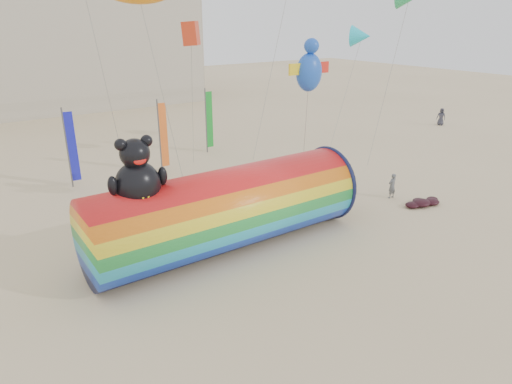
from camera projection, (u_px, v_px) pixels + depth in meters
ground at (265, 250)px, 21.67m from camera, size 160.00×160.00×0.00m
windsock_assembly at (227, 207)px, 21.39m from camera, size 13.26×4.04×6.11m
kite_handler at (392, 186)px, 27.74m from camera, size 0.57×0.37×1.55m
fabric_bundle at (423, 202)px, 26.85m from camera, size 2.62×1.35×0.41m
festival_banners at (153, 133)px, 32.53m from camera, size 11.89×2.79×5.20m
flying_kites at (232, 0)px, 22.69m from camera, size 32.12×10.05×8.36m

